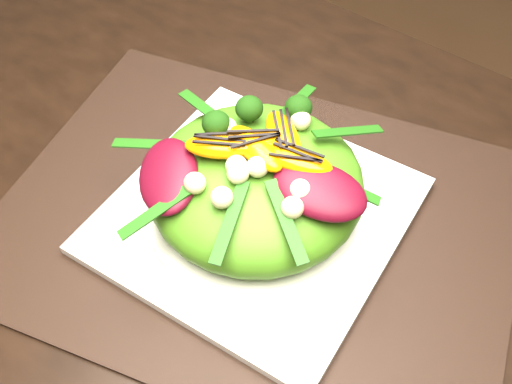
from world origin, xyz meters
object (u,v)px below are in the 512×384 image
Objects in this scene: dining_table at (232,296)px; placemat at (256,219)px; lettuce_mound at (256,184)px; orange_segment at (281,133)px; plate_base at (256,215)px; salad_bowl at (256,207)px.

dining_table is 3.10× the size of placemat.
lettuce_mound is at bearing 45.00° from placemat.
dining_table is 24.38× the size of orange_segment.
plate_base is at bearing 110.88° from dining_table.
salad_bowl is 1.05× the size of lettuce_mound.
lettuce_mound is (0.00, 0.00, 0.06)m from placemat.
orange_segment is (0.00, 0.03, 0.05)m from lettuce_mound.
orange_segment reaches higher than salad_bowl.
lettuce_mound is at bearing -99.10° from orange_segment.
lettuce_mound is (0.00, 0.00, 0.05)m from plate_base.
lettuce_mound is at bearing 110.88° from dining_table.
orange_segment reaches higher than placemat.
plate_base is 1.33× the size of lettuce_mound.
plate_base is 4.21× the size of orange_segment.
dining_table reaches higher than salad_bowl.
plate_base is 0.01m from salad_bowl.
dining_table is 0.11m from lettuce_mound.
dining_table reaches higher than orange_segment.
lettuce_mound is (0.00, 0.00, 0.04)m from salad_bowl.
plate_base is at bearing -99.10° from orange_segment.
placemat is 0.06m from lettuce_mound.
placemat is at bearing -135.00° from salad_bowl.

